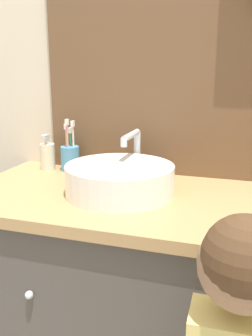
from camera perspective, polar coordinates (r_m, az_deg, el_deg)
The scene contains 5 objects.
wall_back at distance 1.41m, azimuth 8.09°, elevation 17.79°, with size 3.20×0.18×2.50m.
vanity_counter at distance 1.37m, azimuth 3.16°, elevation -20.70°, with size 1.22×0.58×0.82m.
sink_basin at distance 1.19m, azimuth -0.82°, elevation -1.57°, with size 0.35×0.40×0.18m.
toothbrush_holder at distance 1.47m, azimuth -8.53°, elevation 1.70°, with size 0.07×0.07×0.20m.
soap_dispenser at distance 1.50m, azimuth -11.86°, elevation 1.82°, with size 0.06×0.06×0.14m.
Camera 1 is at (0.27, -0.76, 1.21)m, focal length 40.00 mm.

